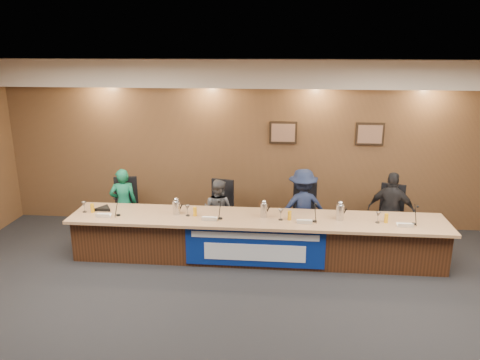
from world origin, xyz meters
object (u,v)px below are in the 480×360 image
object	(u,v)px
office_chair_a	(126,211)
office_chair_d	(389,220)
banner	(255,248)
panelist_b	(218,211)
carafe_left	(176,208)
office_chair_b	(219,214)
panelist_a	(124,204)
panelist_c	(302,207)
panelist_d	(391,211)
carafe_right	(340,212)
speakerphone	(104,209)
carafe_mid	(264,210)
office_chair_c	(302,217)
dais_body	(256,239)

from	to	relation	value
office_chair_a	office_chair_d	size ratio (longest dim) A/B	1.00
banner	panelist_b	size ratio (longest dim) A/B	1.89
office_chair_a	office_chair_d	world-z (taller)	same
carafe_left	office_chair_b	bearing A→B (deg)	53.15
panelist_a	panelist_c	xyz separation A→B (m)	(3.23, 0.00, 0.04)
panelist_d	carafe_right	world-z (taller)	panelist_d
panelist_c	office_chair_d	bearing A→B (deg)	171.74
speakerphone	panelist_a	bearing A→B (deg)	78.20
speakerphone	office_chair_b	bearing A→B (deg)	20.72
panelist_c	speakerphone	bearing A→B (deg)	-1.80
carafe_mid	office_chair_c	bearing A→B (deg)	50.75
speakerphone	office_chair_a	bearing A→B (deg)	79.84
carafe_left	carafe_right	size ratio (longest dim) A/B	0.88
panelist_c	speakerphone	xyz separation A→B (m)	(-3.36, -0.60, 0.08)
office_chair_b	carafe_mid	size ratio (longest dim) A/B	2.03
speakerphone	carafe_left	bearing A→B (deg)	-3.88
panelist_b	panelist_d	distance (m)	3.03
dais_body	office_chair_d	distance (m)	2.43
panelist_c	panelist_b	bearing A→B (deg)	-12.00
carafe_mid	panelist_d	bearing A→B (deg)	17.69
carafe_left	panelist_b	bearing A→B (deg)	49.37
office_chair_d	carafe_right	distance (m)	1.32
carafe_left	panelist_d	bearing A→B (deg)	10.81
dais_body	speakerphone	size ratio (longest dim) A/B	18.75
office_chair_d	carafe_left	xyz separation A→B (m)	(-3.62, -0.79, 0.38)
panelist_a	dais_body	bearing A→B (deg)	146.05
panelist_d	office_chair_c	world-z (taller)	panelist_d
dais_body	office_chair_b	xyz separation A→B (m)	(-0.73, 0.76, 0.13)
banner	panelist_a	bearing A→B (deg)	156.37
panelist_d	office_chair_a	xyz separation A→B (m)	(-4.76, 0.10, -0.20)
panelist_d	carafe_mid	distance (m)	2.29
office_chair_b	carafe_right	bearing A→B (deg)	-9.24
carafe_right	carafe_left	bearing A→B (deg)	179.64
office_chair_c	carafe_left	world-z (taller)	carafe_left
office_chair_c	speakerphone	xyz separation A→B (m)	(-3.36, -0.70, 0.30)
panelist_d	carafe_left	distance (m)	3.69
office_chair_d	carafe_mid	size ratio (longest dim) A/B	2.03
office_chair_d	carafe_mid	distance (m)	2.35
dais_body	carafe_mid	distance (m)	0.53
office_chair_b	speakerphone	size ratio (longest dim) A/B	1.50
dais_body	panelist_a	size ratio (longest dim) A/B	4.57
panelist_a	office_chair_d	xyz separation A→B (m)	(4.76, 0.10, -0.18)
office_chair_d	panelist_c	bearing A→B (deg)	-155.90
office_chair_b	office_chair_c	bearing A→B (deg)	12.15
office_chair_a	office_chair_b	bearing A→B (deg)	-13.04
panelist_c	office_chair_c	distance (m)	0.23
panelist_d	office_chair_b	xyz separation A→B (m)	(-3.03, 0.10, -0.20)
office_chair_c	panelist_a	bearing A→B (deg)	-164.56
dais_body	banner	distance (m)	0.42
office_chair_b	carafe_right	distance (m)	2.25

